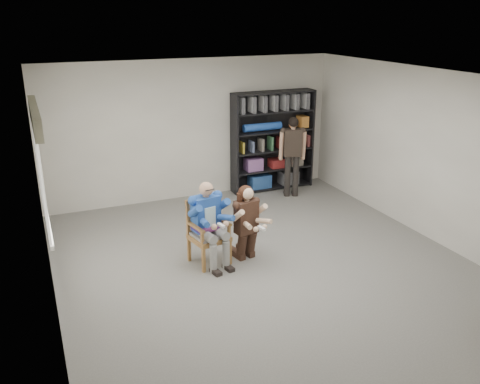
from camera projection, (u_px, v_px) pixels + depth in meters
name	position (u px, v px, depth m)	size (l,w,h in m)	color
room_shell	(270.00, 180.00, 7.15)	(6.00, 7.00, 2.80)	beige
floor	(268.00, 268.00, 7.62)	(6.00, 7.00, 0.01)	slate
window_left	(41.00, 169.00, 6.85)	(0.16, 2.00, 1.75)	white
armchair	(209.00, 233.00, 7.64)	(0.58, 0.56, 1.00)	olive
seated_man	(209.00, 223.00, 7.58)	(0.56, 0.78, 1.30)	#255191
kneeling_woman	(247.00, 224.00, 7.71)	(0.50, 0.80, 1.19)	#312216
bookshelf	(273.00, 141.00, 10.74)	(1.80, 0.38, 2.10)	black
standing_man	(292.00, 157.00, 10.35)	(0.51, 0.29, 1.67)	#2B221C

